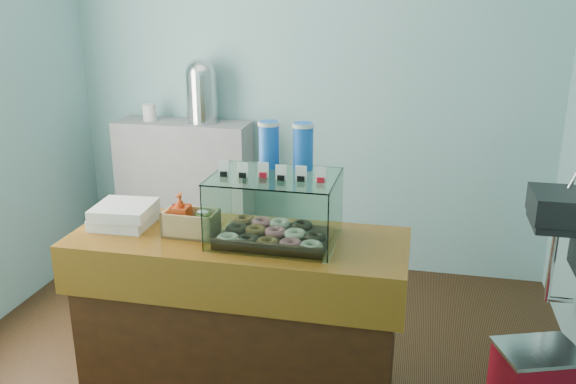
% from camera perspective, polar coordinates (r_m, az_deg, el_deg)
% --- Properties ---
extents(ground, '(3.50, 3.50, 0.00)m').
position_cam_1_polar(ground, '(3.54, -3.10, -16.27)').
color(ground, black).
rests_on(ground, ground).
extents(room_shell, '(3.54, 3.04, 2.82)m').
position_cam_1_polar(room_shell, '(2.94, -3.13, 12.39)').
color(room_shell, '#7CB3B4').
rests_on(room_shell, ground).
extents(counter, '(1.60, 0.60, 0.90)m').
position_cam_1_polar(counter, '(3.09, -4.53, -11.82)').
color(counter, '#3C1C0B').
rests_on(counter, ground).
extents(back_shelf, '(1.00, 0.32, 1.10)m').
position_cam_1_polar(back_shelf, '(4.70, -9.53, -0.11)').
color(back_shelf, gray).
rests_on(back_shelf, ground).
extents(display_case, '(0.58, 0.43, 0.53)m').
position_cam_1_polar(display_case, '(2.82, -1.07, -1.06)').
color(display_case, '#361A10').
rests_on(display_case, counter).
extents(condiment_crate, '(0.25, 0.15, 0.20)m').
position_cam_1_polar(condiment_crate, '(2.93, -9.32, -2.62)').
color(condiment_crate, tan).
rests_on(condiment_crate, counter).
extents(pastry_boxes, '(0.30, 0.30, 0.11)m').
position_cam_1_polar(pastry_boxes, '(3.12, -15.08, -2.06)').
color(pastry_boxes, silver).
rests_on(pastry_boxes, counter).
extents(coffee_urn, '(0.25, 0.25, 0.46)m').
position_cam_1_polar(coffee_urn, '(4.48, -8.10, 9.50)').
color(coffee_urn, silver).
rests_on(coffee_urn, back_shelf).
extents(red_cooler, '(0.46, 0.41, 0.34)m').
position_cam_1_polar(red_cooler, '(3.40, 22.16, -15.90)').
color(red_cooler, '#B40E22').
rests_on(red_cooler, ground).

